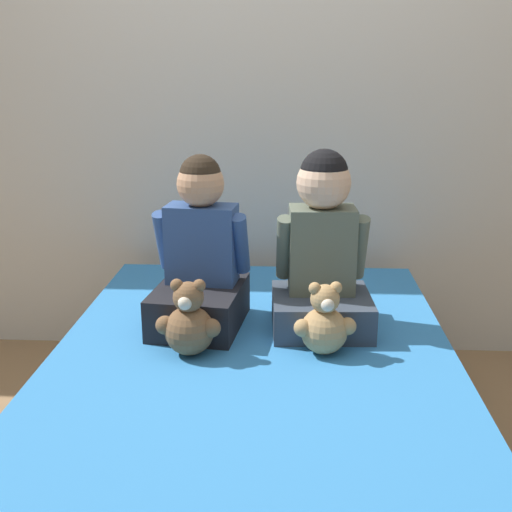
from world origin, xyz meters
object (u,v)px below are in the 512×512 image
at_px(bed, 253,418).
at_px(teddy_bear_held_by_left_child, 189,323).
at_px(child_on_left, 200,260).
at_px(child_on_right, 322,252).
at_px(teddy_bear_held_by_right_child, 324,324).

xyz_separation_m(bed, teddy_bear_held_by_left_child, (-0.21, -0.00, 0.34)).
height_order(bed, child_on_left, child_on_left).
distance_m(child_on_right, teddy_bear_held_by_left_child, 0.53).
bearing_deg(bed, teddy_bear_held_by_left_child, -179.78).
height_order(bed, teddy_bear_held_by_right_child, teddy_bear_held_by_right_child).
xyz_separation_m(child_on_left, teddy_bear_held_by_left_child, (-0.00, -0.26, -0.13)).
height_order(bed, child_on_right, child_on_right).
height_order(child_on_right, teddy_bear_held_by_right_child, child_on_right).
relative_size(teddy_bear_held_by_left_child, teddy_bear_held_by_right_child, 1.05).
distance_m(child_on_left, child_on_right, 0.43).
relative_size(child_on_left, teddy_bear_held_by_left_child, 2.38).
relative_size(child_on_right, teddy_bear_held_by_left_child, 2.47).
relative_size(child_on_left, teddy_bear_held_by_right_child, 2.50).
bearing_deg(child_on_right, teddy_bear_held_by_right_child, -92.54).
xyz_separation_m(child_on_left, child_on_right, (0.43, 0.00, 0.04)).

